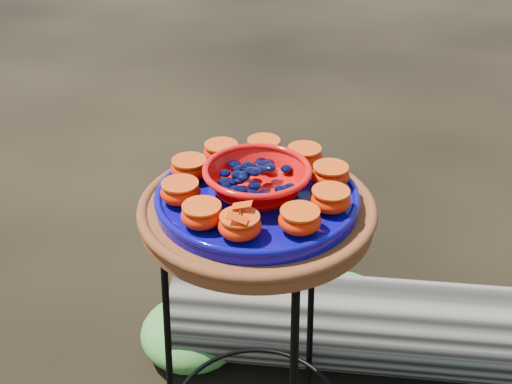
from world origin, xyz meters
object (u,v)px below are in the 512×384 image
Objects in this scene: plant_stand at (257,350)px; red_bowl at (257,181)px; terracotta_saucer at (257,212)px; cobalt_plate at (257,199)px; driftwood_log at (431,330)px.

red_bowl is at bearing 0.00° from plant_stand.
terracotta_saucer reaches higher than plant_stand.
red_bowl is (0.00, 0.00, 0.44)m from plant_stand.
plant_stand is at bearing 0.00° from red_bowl.
cobalt_plate is 0.84m from driftwood_log.
red_bowl reaches higher than cobalt_plate.
terracotta_saucer is 0.03m from cobalt_plate.
plant_stand is 0.44m from red_bowl.
cobalt_plate reaches higher than plant_stand.
cobalt_plate reaches higher than terracotta_saucer.
cobalt_plate is (0.00, 0.00, 0.40)m from plant_stand.
plant_stand is at bearing 0.00° from cobalt_plate.
terracotta_saucer is 1.17× the size of cobalt_plate.
plant_stand reaches higher than driftwood_log.
terracotta_saucer reaches higher than driftwood_log.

